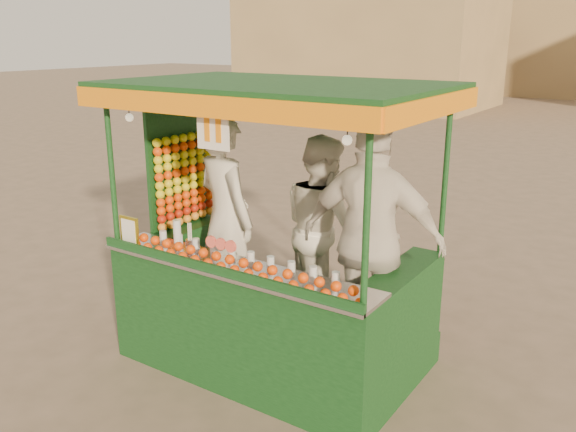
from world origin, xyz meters
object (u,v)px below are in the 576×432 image
Objects in this scene: juice_cart at (263,279)px; vendor_middle at (323,228)px; vendor_left at (226,219)px; vendor_right at (372,240)px.

vendor_middle is at bearing 68.55° from juice_cart.
vendor_right is at bearing -158.26° from vendor_left.
juice_cart reaches higher than vendor_right.
vendor_middle is 0.82m from vendor_right.
vendor_left reaches higher than vendor_middle.
vendor_middle is (0.24, 0.60, 0.34)m from juice_cart.
vendor_right is at bearing 11.87° from juice_cart.
vendor_middle is at bearing -38.86° from vendor_right.
juice_cart is at bearing 3.49° from vendor_right.
vendor_left is (-0.49, 0.12, 0.43)m from juice_cart.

